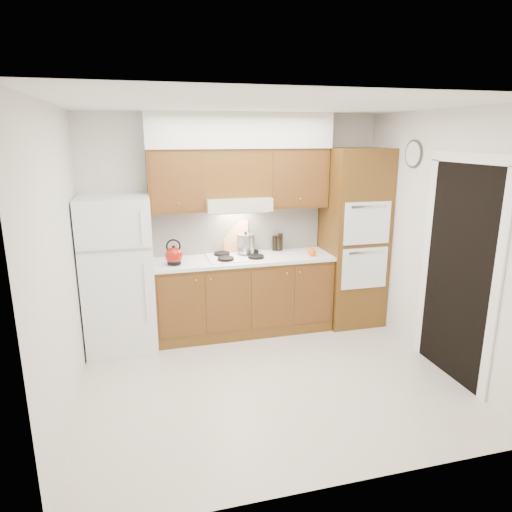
{
  "coord_description": "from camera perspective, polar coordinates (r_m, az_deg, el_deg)",
  "views": [
    {
      "loc": [
        -1.16,
        -3.91,
        2.35
      ],
      "look_at": [
        -0.01,
        0.45,
        1.15
      ],
      "focal_mm": 32.0,
      "sensor_mm": 36.0,
      "label": 1
    }
  ],
  "objects": [
    {
      "name": "stock_pot",
      "position": [
        5.5,
        -1.3,
        1.56
      ],
      "size": [
        0.27,
        0.27,
        0.22
      ],
      "primitive_type": "cylinder",
      "rotation": [
        0.0,
        0.0,
        0.34
      ],
      "color": "#ACABB0",
      "rests_on": "cooktop"
    },
    {
      "name": "orange_far",
      "position": [
        5.63,
        6.85,
        0.71
      ],
      "size": [
        0.08,
        0.08,
        0.08
      ],
      "primitive_type": "sphere",
      "rotation": [
        0.0,
        0.0,
        -0.09
      ],
      "color": "orange",
      "rests_on": "countertop"
    },
    {
      "name": "wall_back",
      "position": [
        5.63,
        -2.61,
        4.14
      ],
      "size": [
        3.6,
        0.02,
        2.6
      ],
      "primitive_type": "cube",
      "color": "silver",
      "rests_on": "floor"
    },
    {
      "name": "oven_cabinet",
      "position": [
        5.85,
        12.05,
        2.22
      ],
      "size": [
        0.7,
        0.65,
        2.2
      ],
      "primitive_type": "cube",
      "color": "brown",
      "rests_on": "floor"
    },
    {
      "name": "condiment_a",
      "position": [
        5.75,
        3.06,
        1.78
      ],
      "size": [
        0.07,
        0.07,
        0.21
      ],
      "primitive_type": "cylinder",
      "rotation": [
        0.0,
        0.0,
        -0.28
      ],
      "color": "black",
      "rests_on": "countertop"
    },
    {
      "name": "ceiling",
      "position": [
        4.09,
        1.88,
        18.42
      ],
      "size": [
        3.6,
        3.6,
        0.0
      ],
      "primitive_type": "plane",
      "color": "white",
      "rests_on": "wall_back"
    },
    {
      "name": "wall_right",
      "position": [
        5.01,
        21.87,
        1.74
      ],
      "size": [
        0.02,
        3.0,
        2.6
      ],
      "primitive_type": "cube",
      "color": "silver",
      "rests_on": "floor"
    },
    {
      "name": "range_hood",
      "position": [
        5.36,
        -2.39,
        6.58
      ],
      "size": [
        0.75,
        0.45,
        0.15
      ],
      "primitive_type": "cube",
      "color": "silver",
      "rests_on": "wall_back"
    },
    {
      "name": "soffit",
      "position": [
        5.36,
        -2.06,
        15.43
      ],
      "size": [
        2.13,
        0.36,
        0.4
      ],
      "primitive_type": "cube",
      "color": "silver",
      "rests_on": "wall_back"
    },
    {
      "name": "upper_cab_over_hood",
      "position": [
        5.38,
        -2.58,
        10.36
      ],
      "size": [
        0.75,
        0.33,
        0.55
      ],
      "primitive_type": "cube",
      "color": "brown",
      "rests_on": "range_hood"
    },
    {
      "name": "base_cabinets",
      "position": [
        5.58,
        -1.6,
        -5.02
      ],
      "size": [
        2.11,
        0.6,
        0.9
      ],
      "primitive_type": "cube",
      "color": "brown",
      "rests_on": "floor"
    },
    {
      "name": "kettle",
      "position": [
        5.17,
        -10.24,
        0.06
      ],
      "size": [
        0.22,
        0.22,
        0.19
      ],
      "primitive_type": "sphere",
      "rotation": [
        0.0,
        0.0,
        0.17
      ],
      "color": "maroon",
      "rests_on": "countertop"
    },
    {
      "name": "condiment_c",
      "position": [
        5.71,
        2.83,
        1.44
      ],
      "size": [
        0.06,
        0.06,
        0.16
      ],
      "primitive_type": "cylinder",
      "rotation": [
        0.0,
        0.0,
        -0.11
      ],
      "color": "black",
      "rests_on": "countertop"
    },
    {
      "name": "wall_left",
      "position": [
        4.1,
        -23.2,
        -1.17
      ],
      "size": [
        0.02,
        3.0,
        2.6
      ],
      "primitive_type": "cube",
      "color": "silver",
      "rests_on": "floor"
    },
    {
      "name": "orange_near",
      "position": [
        5.51,
        7.06,
        0.42
      ],
      "size": [
        0.1,
        0.1,
        0.09
      ],
      "primitive_type": "sphere",
      "rotation": [
        0.0,
        0.0,
        -0.18
      ],
      "color": "#FF5B0D",
      "rests_on": "countertop"
    },
    {
      "name": "fridge",
      "position": [
        5.27,
        -16.81,
        -2.18
      ],
      "size": [
        0.75,
        0.72,
        1.72
      ],
      "primitive_type": "cube",
      "color": "white",
      "rests_on": "floor"
    },
    {
      "name": "upper_cab_right",
      "position": [
        5.59,
        4.97,
        9.71
      ],
      "size": [
        0.73,
        0.33,
        0.7
      ],
      "primitive_type": "cube",
      "color": "brown",
      "rests_on": "wall_back"
    },
    {
      "name": "condiment_b",
      "position": [
        5.72,
        2.36,
        1.6
      ],
      "size": [
        0.07,
        0.07,
        0.19
      ],
      "primitive_type": "cylinder",
      "rotation": [
        0.0,
        0.0,
        0.23
      ],
      "color": "black",
      "rests_on": "countertop"
    },
    {
      "name": "cutting_board",
      "position": [
        5.61,
        -2.54,
        2.44
      ],
      "size": [
        0.31,
        0.17,
        0.39
      ],
      "primitive_type": "cube",
      "rotation": [
        -0.21,
        0.0,
        -0.24
      ],
      "color": "tan",
      "rests_on": "countertop"
    },
    {
      "name": "floor",
      "position": [
        4.7,
        1.6,
        -15.06
      ],
      "size": [
        3.6,
        3.6,
        0.0
      ],
      "primitive_type": "plane",
      "color": "beige",
      "rests_on": "ground"
    },
    {
      "name": "countertop",
      "position": [
        5.43,
        -1.61,
        -0.38
      ],
      "size": [
        2.13,
        0.62,
        0.04
      ],
      "primitive_type": "cube",
      "color": "white",
      "rests_on": "base_cabinets"
    },
    {
      "name": "upper_cab_left",
      "position": [
        5.29,
        -9.99,
        9.25
      ],
      "size": [
        0.63,
        0.33,
        0.7
      ],
      "primitive_type": "cube",
      "color": "brown",
      "rests_on": "wall_back"
    },
    {
      "name": "backsplash",
      "position": [
        5.64,
        -2.32,
        3.32
      ],
      "size": [
        2.11,
        0.03,
        0.56
      ],
      "primitive_type": "cube",
      "color": "white",
      "rests_on": "countertop"
    },
    {
      "name": "doorway",
      "position": [
        4.8,
        23.92,
        -2.12
      ],
      "size": [
        0.02,
        0.9,
        2.1
      ],
      "primitive_type": "cube",
      "color": "black",
      "rests_on": "floor"
    },
    {
      "name": "cooktop",
      "position": [
        5.43,
        -2.18,
        -0.1
      ],
      "size": [
        0.74,
        0.5,
        0.01
      ],
      "primitive_type": "cube",
      "color": "white",
      "rests_on": "countertop"
    },
    {
      "name": "wall_clock",
      "position": [
        5.35,
        19.1,
        11.97
      ],
      "size": [
        0.02,
        0.3,
        0.3
      ],
      "primitive_type": "cylinder",
      "rotation": [
        0.0,
        1.57,
        0.0
      ],
      "color": "#3F3833",
      "rests_on": "wall_right"
    }
  ]
}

